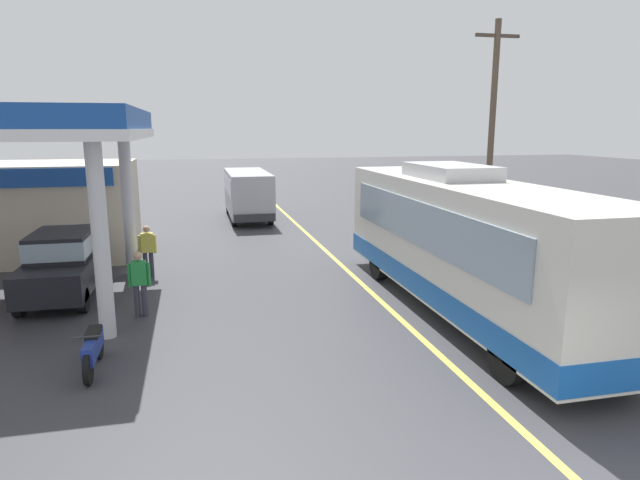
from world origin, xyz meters
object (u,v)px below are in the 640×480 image
at_px(coach_bus_main, 465,245).
at_px(motorcycle_parked_forecourt, 93,349).
at_px(car_at_pump, 63,261).
at_px(pedestrian_by_shop, 148,249).
at_px(minibus_opposing_lane, 248,191).
at_px(pedestrian_near_pump, 139,280).

xyz_separation_m(coach_bus_main, motorcycle_parked_forecourt, (-8.63, -1.60, -1.28)).
distance_m(car_at_pump, pedestrian_by_shop, 2.59).
bearing_deg(pedestrian_by_shop, motorcycle_parked_forecourt, -94.59).
bearing_deg(minibus_opposing_lane, pedestrian_by_shop, -111.64).
bearing_deg(car_at_pump, motorcycle_parked_forecourt, -73.13).
xyz_separation_m(car_at_pump, motorcycle_parked_forecourt, (1.59, -5.24, -0.57)).
height_order(motorcycle_parked_forecourt, pedestrian_by_shop, pedestrian_by_shop).
bearing_deg(pedestrian_near_pump, car_at_pump, 134.85).
relative_size(coach_bus_main, pedestrian_by_shop, 6.65).
bearing_deg(minibus_opposing_lane, pedestrian_near_pump, -106.04).
height_order(coach_bus_main, pedestrian_near_pump, coach_bus_main).
distance_m(coach_bus_main, minibus_opposing_lane, 16.12).
xyz_separation_m(car_at_pump, minibus_opposing_lane, (6.30, 11.98, 0.46)).
xyz_separation_m(pedestrian_near_pump, pedestrian_by_shop, (-0.08, 3.70, 0.00)).
xyz_separation_m(minibus_opposing_lane, motorcycle_parked_forecourt, (-4.71, -17.23, -1.03)).
relative_size(car_at_pump, pedestrian_by_shop, 2.53).
distance_m(car_at_pump, motorcycle_parked_forecourt, 5.51).
bearing_deg(pedestrian_near_pump, motorcycle_parked_forecourt, -101.63).
bearing_deg(motorcycle_parked_forecourt, car_at_pump, 106.87).
relative_size(minibus_opposing_lane, pedestrian_near_pump, 3.69).
distance_m(coach_bus_main, pedestrian_by_shop, 9.61).
height_order(minibus_opposing_lane, pedestrian_by_shop, minibus_opposing_lane).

